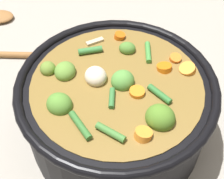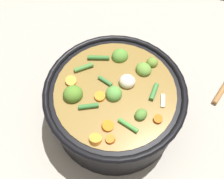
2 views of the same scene
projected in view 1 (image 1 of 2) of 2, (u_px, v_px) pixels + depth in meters
The scene contains 2 objects.
ground_plane at pixel (116, 131), 0.63m from camera, with size 1.10×1.10×0.00m, color #9E998E.
cooking_pot at pixel (116, 107), 0.58m from camera, with size 0.34×0.34×0.16m.
Camera 1 is at (0.34, -0.10, 0.53)m, focal length 52.33 mm.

